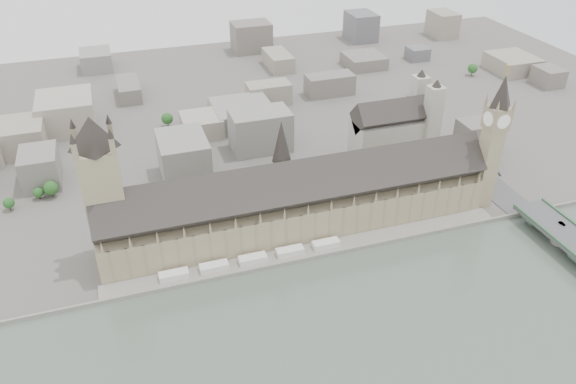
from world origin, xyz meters
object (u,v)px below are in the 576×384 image
object	(u,v)px
palace_of_westminster	(299,202)
victoria_tower	(102,186)
car_silver	(562,223)
elizabeth_tower	(494,133)
westminster_abbey	(395,129)
car_approach	(499,174)

from	to	relation	value
palace_of_westminster	victoria_tower	xyz separation A→B (m)	(-122.00, 6.30, 32.50)
victoria_tower	car_silver	world-z (taller)	victoria_tower
elizabeth_tower	car_silver	world-z (taller)	elizabeth_tower
westminster_abbey	elizabeth_tower	bearing A→B (deg)	-72.71
westminster_abbey	car_approach	world-z (taller)	westminster_abbey
palace_of_westminster	elizabeth_tower	size ratio (longest dim) A/B	2.47
elizabeth_tower	car_approach	distance (m)	57.29
palace_of_westminster	victoria_tower	bearing A→B (deg)	177.04
car_silver	elizabeth_tower	bearing A→B (deg)	106.04
palace_of_westminster	westminster_abbey	world-z (taller)	westminster_abbey
westminster_abbey	car_silver	bearing A→B (deg)	-68.51
car_approach	elizabeth_tower	bearing A→B (deg)	-131.89
elizabeth_tower	westminster_abbey	distance (m)	96.91
victoria_tower	westminster_abbey	bearing A→B (deg)	16.50
car_silver	car_approach	size ratio (longest dim) A/B	0.96
car_silver	car_approach	world-z (taller)	car_silver
victoria_tower	car_silver	size ratio (longest dim) A/B	20.73
westminster_abbey	victoria_tower	bearing A→B (deg)	-163.50
westminster_abbey	palace_of_westminster	bearing A→B (deg)	-145.83
victoria_tower	elizabeth_tower	bearing A→B (deg)	-3.96
westminster_abbey	car_approach	distance (m)	90.11
elizabeth_tower	car_approach	bearing A→B (deg)	31.35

